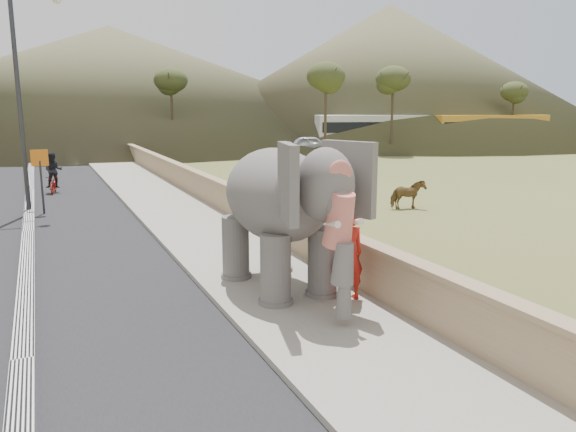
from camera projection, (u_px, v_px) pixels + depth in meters
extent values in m
plane|color=olive|center=(325.00, 329.00, 10.22)|extent=(160.00, 160.00, 0.00)
cube|color=black|center=(29.00, 237.00, 17.19)|extent=(7.00, 120.00, 0.03)
cube|color=black|center=(28.00, 234.00, 17.17)|extent=(0.35, 120.00, 0.22)
cube|color=#9E9687|center=(189.00, 222.00, 19.17)|extent=(3.00, 120.00, 0.15)
cube|color=tan|center=(235.00, 205.00, 19.73)|extent=(0.30, 120.00, 1.10)
cylinder|color=#2E2E33|center=(20.00, 105.00, 19.97)|extent=(0.16, 0.16, 8.00)
cylinder|color=#2D2D33|center=(42.00, 188.00, 20.67)|extent=(0.08, 0.08, 2.00)
cube|color=orange|center=(39.00, 158.00, 20.46)|extent=(0.60, 0.05, 0.60)
imported|color=brown|center=(408.00, 195.00, 21.82)|extent=(1.40, 0.74, 1.14)
imported|color=#B6B6BD|center=(312.00, 144.00, 47.17)|extent=(4.56, 3.11, 1.44)
cube|color=silver|center=(378.00, 133.00, 49.43)|extent=(11.26, 5.48, 3.10)
cube|color=gold|center=(488.00, 132.00, 50.27)|extent=(11.23, 3.90, 3.10)
cone|color=brown|center=(388.00, 72.00, 69.60)|extent=(56.00, 56.00, 16.00)
cone|color=brown|center=(111.00, 81.00, 73.57)|extent=(80.00, 80.00, 14.00)
imported|color=#B01C12|center=(348.00, 255.00, 11.15)|extent=(0.68, 0.45, 1.87)
imported|color=maroon|center=(54.00, 185.00, 25.68)|extent=(0.78, 1.62, 0.82)
imported|color=black|center=(53.00, 170.00, 25.57)|extent=(0.88, 0.73, 1.63)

